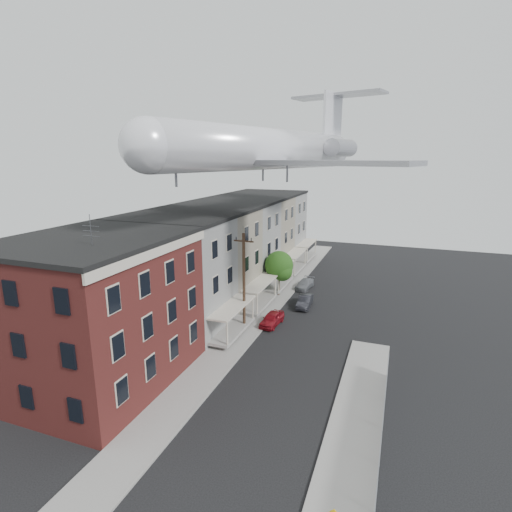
# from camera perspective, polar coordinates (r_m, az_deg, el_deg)

# --- Properties ---
(ground) EXTENTS (120.00, 120.00, 0.00)m
(ground) POSITION_cam_1_polar(r_m,az_deg,el_deg) (21.48, -6.36, -31.82)
(ground) COLOR black
(ground) RESTS_ON ground
(sidewalk_left) EXTENTS (3.00, 62.00, 0.12)m
(sidewalk_left) POSITION_cam_1_polar(r_m,az_deg,el_deg) (42.18, 1.50, -7.30)
(sidewalk_left) COLOR gray
(sidewalk_left) RESTS_ON ground
(sidewalk_right) EXTENTS (3.00, 26.00, 0.12)m
(sidewalk_right) POSITION_cam_1_polar(r_m,az_deg,el_deg) (24.65, 13.47, -24.86)
(sidewalk_right) COLOR gray
(sidewalk_right) RESTS_ON ground
(curb_left) EXTENTS (0.15, 62.00, 0.14)m
(curb_left) POSITION_cam_1_polar(r_m,az_deg,el_deg) (41.77, 3.40, -7.52)
(curb_left) COLOR gray
(curb_left) RESTS_ON ground
(curb_right) EXTENTS (0.15, 26.00, 0.14)m
(curb_right) POSITION_cam_1_polar(r_m,az_deg,el_deg) (24.78, 9.82, -24.40)
(curb_right) COLOR gray
(curb_right) RESTS_ON ground
(corner_building) EXTENTS (10.31, 12.30, 12.15)m
(corner_building) POSITION_cam_1_polar(r_m,az_deg,el_deg) (29.60, -21.71, -7.23)
(corner_building) COLOR #371211
(corner_building) RESTS_ON ground
(row_house_a) EXTENTS (11.98, 7.00, 10.30)m
(row_house_a) POSITION_cam_1_polar(r_m,az_deg,el_deg) (36.75, -11.87, -2.50)
(row_house_a) COLOR slate
(row_house_a) RESTS_ON ground
(row_house_b) EXTENTS (11.98, 7.00, 10.30)m
(row_house_b) POSITION_cam_1_polar(r_m,az_deg,el_deg) (42.62, -6.93, -0.02)
(row_house_b) COLOR #73665B
(row_house_b) RESTS_ON ground
(row_house_c) EXTENTS (11.98, 7.00, 10.30)m
(row_house_c) POSITION_cam_1_polar(r_m,az_deg,el_deg) (48.78, -3.20, 1.85)
(row_house_c) COLOR slate
(row_house_c) RESTS_ON ground
(row_house_d) EXTENTS (11.98, 7.00, 10.30)m
(row_house_d) POSITION_cam_1_polar(r_m,az_deg,el_deg) (55.15, -0.32, 3.29)
(row_house_d) COLOR #73665B
(row_house_d) RESTS_ON ground
(row_house_e) EXTENTS (11.98, 7.00, 10.30)m
(row_house_e) POSITION_cam_1_polar(r_m,az_deg,el_deg) (61.65, 1.97, 4.42)
(row_house_e) COLOR slate
(row_house_e) RESTS_ON ground
(chainlink_fence) EXTENTS (0.06, 18.06, 1.90)m
(chainlink_fence) POSITION_cam_1_polar(r_m,az_deg,el_deg) (23.24, 17.33, -24.97)
(chainlink_fence) COLOR gray
(chainlink_fence) RESTS_ON ground
(utility_pole) EXTENTS (1.80, 0.26, 9.00)m
(utility_pole) POSITION_cam_1_polar(r_m,az_deg,el_deg) (35.37, -1.73, -3.62)
(utility_pole) COLOR black
(utility_pole) RESTS_ON ground
(street_tree) EXTENTS (3.22, 3.20, 5.20)m
(street_tree) POSITION_cam_1_polar(r_m,az_deg,el_deg) (44.60, 3.43, -1.54)
(street_tree) COLOR black
(street_tree) RESTS_ON ground
(car_near) EXTENTS (1.74, 3.70, 1.22)m
(car_near) POSITION_cam_1_polar(r_m,az_deg,el_deg) (37.88, 2.29, -8.95)
(car_near) COLOR maroon
(car_near) RESTS_ON ground
(car_mid) EXTENTS (1.47, 3.75, 1.21)m
(car_mid) POSITION_cam_1_polar(r_m,az_deg,el_deg) (42.52, 6.98, -6.44)
(car_mid) COLOR black
(car_mid) RESTS_ON ground
(car_far) EXTENTS (1.88, 3.87, 1.09)m
(car_far) POSITION_cam_1_polar(r_m,az_deg,el_deg) (48.29, 6.98, -4.00)
(car_far) COLOR slate
(car_far) RESTS_ON ground
(airplane) EXTENTS (25.96, 29.69, 8.57)m
(airplane) POSITION_cam_1_polar(r_m,az_deg,el_deg) (35.77, 2.38, 15.09)
(airplane) COLOR white
(airplane) RESTS_ON ground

